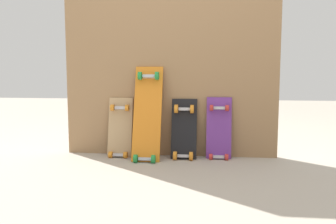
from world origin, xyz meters
TOP-DOWN VIEW (x-y plane):
  - ground_plane at (0.00, 0.00)m, footprint 12.00×12.00m
  - plywood_wall_panel at (0.00, 0.07)m, footprint 1.80×0.04m
  - skateboard_natural at (-0.42, -0.02)m, footprint 0.20×0.18m
  - skateboard_orange at (-0.17, -0.10)m, footprint 0.23×0.32m
  - skateboard_black at (0.13, -0.04)m, footprint 0.21×0.20m
  - skateboard_purple at (0.41, -0.01)m, footprint 0.20×0.14m

SIDE VIEW (x-z plane):
  - ground_plane at x=0.00m, z-range 0.00..0.00m
  - skateboard_natural at x=-0.42m, z-range -0.07..0.49m
  - skateboard_black at x=0.13m, z-range -0.06..0.49m
  - skateboard_purple at x=0.41m, z-range -0.07..0.50m
  - skateboard_orange at x=-0.17m, z-range -0.07..0.76m
  - plywood_wall_panel at x=0.00m, z-range 0.00..1.89m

